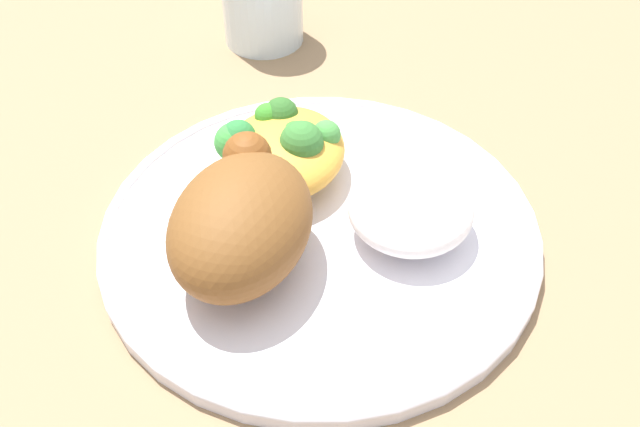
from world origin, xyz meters
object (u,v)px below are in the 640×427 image
object	(u,v)px
rice_pile	(410,209)
mac_cheese_with_broccoli	(282,148)
plate	(320,232)
roasted_chicken	(241,221)

from	to	relation	value
rice_pile	mac_cheese_with_broccoli	distance (m)	0.10
plate	roasted_chicken	size ratio (longest dim) A/B	2.42
plate	rice_pile	size ratio (longest dim) A/B	3.59
plate	mac_cheese_with_broccoli	distance (m)	0.06
plate	rice_pile	bearing A→B (deg)	-76.87
rice_pile	mac_cheese_with_broccoli	size ratio (longest dim) A/B	0.85
plate	mac_cheese_with_broccoli	world-z (taller)	mac_cheese_with_broccoli
plate	roasted_chicken	distance (m)	0.07
mac_cheese_with_broccoli	roasted_chicken	bearing A→B (deg)	-177.09
plate	roasted_chicken	bearing A→B (deg)	140.50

